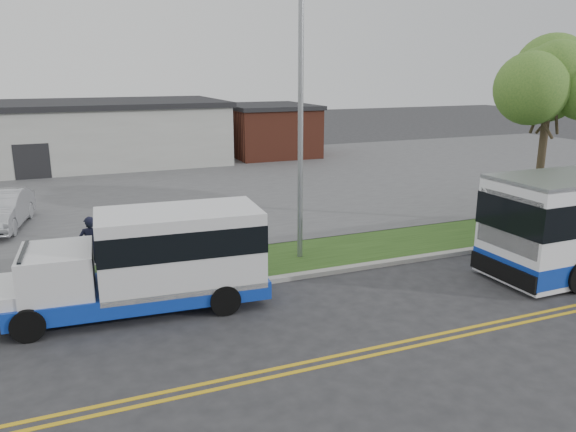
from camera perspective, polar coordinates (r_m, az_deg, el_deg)
name	(u,v)px	position (r m, az deg, el deg)	size (l,w,h in m)	color
ground	(243,301)	(16.37, -4.58, -8.65)	(140.00, 140.00, 0.00)	#28282B
lane_line_north	(296,364)	(13.13, 0.78, -14.84)	(70.00, 0.12, 0.01)	gold
lane_line_south	(301,371)	(12.89, 1.33, -15.45)	(70.00, 0.12, 0.01)	gold
curb	(232,286)	(17.32, -5.72, -7.07)	(80.00, 0.30, 0.15)	#9E9B93
verge	(216,268)	(18.95, -7.30, -5.25)	(80.00, 3.30, 0.10)	#274617
parking_lot	(149,188)	(32.31, -13.93, 2.80)	(80.00, 25.00, 0.10)	#4C4C4F
commercial_building	(32,135)	(41.59, -24.53, 7.48)	(25.40, 10.40, 4.35)	#9E9E99
brick_wing	(269,130)	(43.28, -1.99, 8.72)	(6.30, 7.30, 3.90)	brown
tree_east	(551,76)	(25.37, 25.14, 12.75)	(5.20, 5.20, 8.33)	#33291B
streetlight_near	(301,108)	(18.69, 1.38, 10.89)	(0.35, 1.53, 9.50)	gray
shuttle_bus	(154,257)	(15.86, -13.41, -4.12)	(7.32, 2.82, 2.75)	#0F32A2
pedestrian	(91,245)	(18.92, -19.37, -2.82)	(0.69, 0.46, 1.90)	black
parked_car_a	(1,210)	(25.85, -27.11, 0.55)	(1.64, 4.70, 1.55)	#A1A2A8
grocery_bag_left	(84,273)	(18.91, -20.03, -5.42)	(0.32, 0.32, 0.32)	white
grocery_bag_right	(102,265)	(19.41, -18.34, -4.76)	(0.32, 0.32, 0.32)	white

